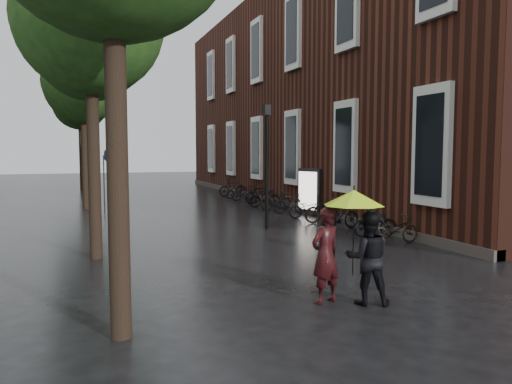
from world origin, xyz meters
name	(u,v)px	position (x,y,z in m)	size (l,w,h in m)	color
ground	(382,327)	(0.00, 0.00, 0.00)	(120.00, 120.00, 0.00)	black
brick_building	(343,97)	(10.47, 19.46, 5.99)	(10.20, 33.20, 12.00)	#38160F
street_trees	(85,68)	(-3.99, 15.91, 6.34)	(4.33, 34.03, 8.91)	black
person_burgundy	(325,255)	(-0.25, 1.49, 0.91)	(0.66, 0.43, 1.81)	black
person_black	(368,258)	(0.46, 1.16, 0.87)	(0.84, 0.66, 1.73)	black
lime_umbrella	(354,198)	(0.18, 1.22, 1.99)	(1.12, 1.12, 1.65)	black
pedestrian_walking	(372,229)	(2.79, 4.59, 0.76)	(0.89, 0.37, 1.52)	black
parked_bicycles	(286,202)	(4.60, 14.40, 0.48)	(2.04, 17.56, 1.03)	black
ad_lightbox	(311,192)	(5.30, 13.25, 1.03)	(0.31, 1.36, 2.05)	black
lamp_post	(267,154)	(1.97, 10.14, 2.72)	(0.23, 0.23, 4.48)	black
cycle_sign	(105,170)	(-3.17, 18.33, 1.91)	(0.15, 0.52, 2.88)	#262628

